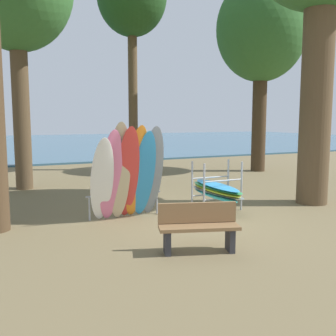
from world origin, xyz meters
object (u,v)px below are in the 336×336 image
(tree_deep_back, at_px, (262,31))
(park_bench, at_px, (198,226))
(leaning_board_pile, at_px, (128,174))
(board_storage_rack, at_px, (216,190))

(tree_deep_back, xyz_separation_m, park_bench, (-7.74, -8.20, -5.59))
(leaning_board_pile, distance_m, park_bench, 2.70)
(tree_deep_back, relative_size, park_bench, 5.75)
(tree_deep_back, bearing_deg, board_storage_rack, -135.56)
(leaning_board_pile, relative_size, board_storage_rack, 1.06)
(leaning_board_pile, xyz_separation_m, board_storage_rack, (2.35, -0.04, -0.54))
(leaning_board_pile, bearing_deg, tree_deep_back, 34.66)
(board_storage_rack, height_order, park_bench, board_storage_rack)
(tree_deep_back, distance_m, park_bench, 12.59)
(leaning_board_pile, bearing_deg, park_bench, -81.87)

